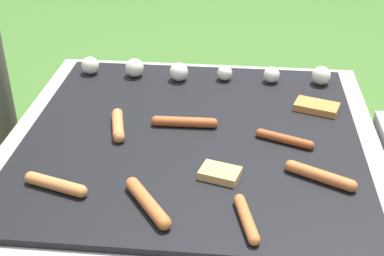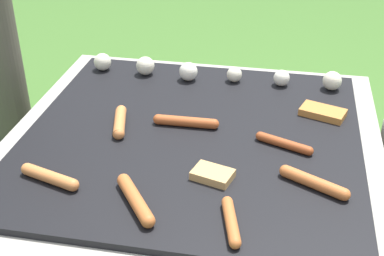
# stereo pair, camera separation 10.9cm
# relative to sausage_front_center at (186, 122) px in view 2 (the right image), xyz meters

# --- Properties ---
(ground_plane) EXTENTS (14.00, 14.00, 0.00)m
(ground_plane) POSITION_rel_sausage_front_center_xyz_m (0.02, -0.04, -0.39)
(ground_plane) COLOR #3D6628
(grill) EXTENTS (0.99, 0.99, 0.38)m
(grill) POSITION_rel_sausage_front_center_xyz_m (0.02, -0.04, -0.21)
(grill) COLOR #9E998E
(grill) RESTS_ON ground_plane
(sausage_back_left) EXTENTS (0.06, 0.15, 0.03)m
(sausage_back_left) POSITION_rel_sausage_front_center_xyz_m (-0.17, -0.04, 0.00)
(sausage_back_left) COLOR #C6753D
(sausage_back_left) RESTS_ON grill
(sausage_front_center) EXTENTS (0.18, 0.03, 0.03)m
(sausage_front_center) POSITION_rel_sausage_front_center_xyz_m (0.00, 0.00, 0.00)
(sausage_front_center) COLOR #A34C23
(sausage_front_center) RESTS_ON grill
(sausage_mid_right) EXTENTS (0.12, 0.16, 0.03)m
(sausage_mid_right) POSITION_rel_sausage_front_center_xyz_m (-0.04, -0.35, 0.00)
(sausage_mid_right) COLOR #B7602D
(sausage_mid_right) RESTS_ON grill
(sausage_back_center) EXTENTS (0.06, 0.15, 0.02)m
(sausage_back_center) POSITION_rel_sausage_front_center_xyz_m (0.17, -0.38, -0.00)
(sausage_back_center) COLOR #B7602D
(sausage_back_center) RESTS_ON grill
(sausage_front_right) EXTENTS (0.16, 0.07, 0.03)m
(sausage_front_right) POSITION_rel_sausage_front_center_xyz_m (-0.26, -0.31, 0.00)
(sausage_front_right) COLOR #C6753D
(sausage_front_right) RESTS_ON grill
(sausage_back_right) EXTENTS (0.15, 0.07, 0.02)m
(sausage_back_right) POSITION_rel_sausage_front_center_xyz_m (0.27, -0.06, -0.00)
(sausage_back_right) COLOR #93421E
(sausage_back_right) RESTS_ON grill
(sausage_mid_left) EXTENTS (0.16, 0.09, 0.03)m
(sausage_mid_left) POSITION_rel_sausage_front_center_xyz_m (0.34, -0.22, 0.00)
(sausage_mid_left) COLOR #B7602D
(sausage_mid_left) RESTS_ON grill
(bread_slice_right) EXTENTS (0.10, 0.08, 0.02)m
(bread_slice_right) POSITION_rel_sausage_front_center_xyz_m (0.11, -0.22, -0.00)
(bread_slice_right) COLOR tan
(bread_slice_right) RESTS_ON grill
(bread_slice_left) EXTENTS (0.14, 0.10, 0.02)m
(bread_slice_left) POSITION_rel_sausage_front_center_xyz_m (0.37, 0.13, -0.00)
(bread_slice_left) COLOR #B27033
(bread_slice_left) RESTS_ON grill
(mushroom_row) EXTENTS (0.79, 0.08, 0.06)m
(mushroom_row) POSITION_rel_sausage_front_center_xyz_m (0.01, 0.30, 0.01)
(mushroom_row) COLOR beige
(mushroom_row) RESTS_ON grill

